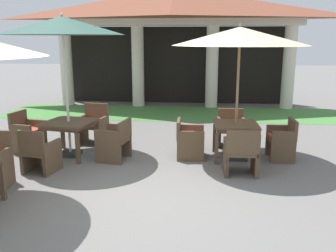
{
  "coord_description": "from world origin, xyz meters",
  "views": [
    {
      "loc": [
        0.98,
        -5.47,
        2.43
      ],
      "look_at": [
        0.36,
        1.32,
        0.8
      ],
      "focal_mm": 39.14,
      "sensor_mm": 36.0,
      "label": 1
    }
  ],
  "objects_px": {
    "patio_chair_mid_right_north": "(231,128)",
    "patio_chair_near_foreground_east": "(115,140)",
    "patio_chair_near_foreground_west": "(27,133)",
    "patio_table_mid_right": "(236,128)",
    "patio_table_near_foreground": "(69,126)",
    "patio_chair_mid_right_west": "(189,139)",
    "patio_chair_near_foreground_south": "(40,152)",
    "patio_chair_mid_right_south": "(241,153)",
    "patio_umbrella_mid_right": "(240,37)",
    "patio_umbrella_near_foreground": "(62,27)",
    "patio_chair_mid_right_east": "(282,140)",
    "patio_chair_near_foreground_north": "(93,125)"
  },
  "relations": [
    {
      "from": "patio_chair_near_foreground_south",
      "to": "patio_chair_mid_right_south",
      "type": "bearing_deg",
      "value": 13.98
    },
    {
      "from": "patio_table_near_foreground",
      "to": "patio_chair_near_foreground_west",
      "type": "bearing_deg",
      "value": 169.3
    },
    {
      "from": "patio_chair_near_foreground_east",
      "to": "patio_chair_near_foreground_south",
      "type": "bearing_deg",
      "value": 135.07
    },
    {
      "from": "patio_chair_near_foreground_west",
      "to": "patio_chair_mid_right_north",
      "type": "distance_m",
      "value": 4.57
    },
    {
      "from": "patio_chair_near_foreground_north",
      "to": "patio_chair_near_foreground_west",
      "type": "distance_m",
      "value": 1.48
    },
    {
      "from": "patio_chair_near_foreground_north",
      "to": "patio_chair_near_foreground_west",
      "type": "relative_size",
      "value": 1.03
    },
    {
      "from": "patio_chair_near_foreground_west",
      "to": "patio_table_mid_right",
      "type": "distance_m",
      "value": 4.51
    },
    {
      "from": "patio_chair_near_foreground_west",
      "to": "patio_chair_mid_right_north",
      "type": "relative_size",
      "value": 1.08
    },
    {
      "from": "patio_umbrella_near_foreground",
      "to": "patio_chair_mid_right_west",
      "type": "distance_m",
      "value": 3.4
    },
    {
      "from": "patio_chair_near_foreground_east",
      "to": "patio_chair_near_foreground_west",
      "type": "relative_size",
      "value": 0.94
    },
    {
      "from": "patio_chair_near_foreground_east",
      "to": "patio_umbrella_mid_right",
      "type": "bearing_deg",
      "value": -71.53
    },
    {
      "from": "patio_chair_near_foreground_north",
      "to": "patio_chair_mid_right_east",
      "type": "bearing_deg",
      "value": 179.03
    },
    {
      "from": "patio_umbrella_near_foreground",
      "to": "patio_table_near_foreground",
      "type": "bearing_deg",
      "value": -45.0
    },
    {
      "from": "patio_chair_near_foreground_south",
      "to": "patio_chair_mid_right_south",
      "type": "distance_m",
      "value": 3.7
    },
    {
      "from": "patio_chair_mid_right_east",
      "to": "patio_chair_near_foreground_south",
      "type": "bearing_deg",
      "value": 103.26
    },
    {
      "from": "patio_chair_near_foreground_east",
      "to": "patio_chair_mid_right_south",
      "type": "height_order",
      "value": "patio_chair_mid_right_south"
    },
    {
      "from": "patio_umbrella_mid_right",
      "to": "patio_chair_mid_right_north",
      "type": "height_order",
      "value": "patio_umbrella_mid_right"
    },
    {
      "from": "patio_umbrella_near_foreground",
      "to": "patio_table_mid_right",
      "type": "relative_size",
      "value": 3.25
    },
    {
      "from": "patio_chair_mid_right_south",
      "to": "patio_chair_mid_right_west",
      "type": "distance_m",
      "value": 1.35
    },
    {
      "from": "patio_chair_near_foreground_north",
      "to": "patio_chair_mid_right_south",
      "type": "bearing_deg",
      "value": 161.41
    },
    {
      "from": "patio_chair_near_foreground_east",
      "to": "patio_chair_mid_right_south",
      "type": "distance_m",
      "value": 2.55
    },
    {
      "from": "patio_chair_mid_right_north",
      "to": "patio_chair_mid_right_east",
      "type": "distance_m",
      "value": 1.35
    },
    {
      "from": "patio_chair_mid_right_north",
      "to": "patio_chair_near_foreground_east",
      "type": "bearing_deg",
      "value": 26.79
    },
    {
      "from": "patio_table_near_foreground",
      "to": "patio_chair_mid_right_west",
      "type": "xyz_separation_m",
      "value": [
        2.52,
        0.12,
        -0.26
      ]
    },
    {
      "from": "patio_chair_mid_right_south",
      "to": "patio_chair_mid_right_north",
      "type": "bearing_deg",
      "value": 90.0
    },
    {
      "from": "patio_umbrella_near_foreground",
      "to": "patio_umbrella_mid_right",
      "type": "bearing_deg",
      "value": 2.31
    },
    {
      "from": "patio_umbrella_near_foreground",
      "to": "patio_umbrella_mid_right",
      "type": "relative_size",
      "value": 1.08
    },
    {
      "from": "patio_chair_near_foreground_south",
      "to": "patio_chair_mid_right_east",
      "type": "height_order",
      "value": "patio_chair_mid_right_east"
    },
    {
      "from": "patio_chair_near_foreground_south",
      "to": "patio_chair_mid_right_west",
      "type": "distance_m",
      "value": 2.95
    },
    {
      "from": "patio_chair_near_foreground_south",
      "to": "patio_umbrella_mid_right",
      "type": "relative_size",
      "value": 0.31
    },
    {
      "from": "patio_umbrella_mid_right",
      "to": "patio_chair_mid_right_west",
      "type": "xyz_separation_m",
      "value": [
        -0.96,
        -0.02,
        -2.06
      ]
    },
    {
      "from": "patio_chair_near_foreground_west",
      "to": "patio_chair_mid_right_west",
      "type": "distance_m",
      "value": 3.55
    },
    {
      "from": "patio_umbrella_near_foreground",
      "to": "patio_chair_mid_right_west",
      "type": "relative_size",
      "value": 3.66
    },
    {
      "from": "patio_chair_mid_right_south",
      "to": "patio_umbrella_near_foreground",
      "type": "bearing_deg",
      "value": 165.7
    },
    {
      "from": "patio_table_mid_right",
      "to": "patio_chair_mid_right_west",
      "type": "height_order",
      "value": "patio_chair_mid_right_west"
    },
    {
      "from": "patio_chair_mid_right_east",
      "to": "patio_table_near_foreground",
      "type": "bearing_deg",
      "value": 90.91
    },
    {
      "from": "patio_chair_near_foreground_south",
      "to": "patio_chair_mid_right_north",
      "type": "distance_m",
      "value": 4.22
    },
    {
      "from": "patio_chair_near_foreground_south",
      "to": "patio_chair_near_foreground_west",
      "type": "distance_m",
      "value": 1.48
    },
    {
      "from": "patio_chair_near_foreground_east",
      "to": "patio_table_near_foreground",
      "type": "bearing_deg",
      "value": 90.0
    },
    {
      "from": "patio_chair_mid_right_north",
      "to": "patio_chair_mid_right_east",
      "type": "relative_size",
      "value": 0.98
    },
    {
      "from": "patio_umbrella_mid_right",
      "to": "patio_chair_mid_right_west",
      "type": "bearing_deg",
      "value": -178.85
    },
    {
      "from": "patio_table_near_foreground",
      "to": "patio_umbrella_near_foreground",
      "type": "distance_m",
      "value": 2.01
    },
    {
      "from": "patio_chair_near_foreground_west",
      "to": "patio_chair_mid_right_west",
      "type": "xyz_separation_m",
      "value": [
        3.55,
        -0.07,
        -0.03
      ]
    },
    {
      "from": "patio_chair_mid_right_south",
      "to": "patio_chair_mid_right_west",
      "type": "xyz_separation_m",
      "value": [
        -0.97,
        0.94,
        -0.03
      ]
    },
    {
      "from": "patio_umbrella_near_foreground",
      "to": "patio_umbrella_mid_right",
      "type": "xyz_separation_m",
      "value": [
        3.48,
        0.14,
        -0.21
      ]
    },
    {
      "from": "patio_chair_near_foreground_north",
      "to": "patio_table_mid_right",
      "type": "distance_m",
      "value": 3.41
    },
    {
      "from": "patio_chair_near_foreground_south",
      "to": "patio_umbrella_mid_right",
      "type": "distance_m",
      "value": 4.37
    },
    {
      "from": "patio_chair_near_foreground_east",
      "to": "patio_chair_mid_right_west",
      "type": "distance_m",
      "value": 1.53
    },
    {
      "from": "patio_chair_near_foreground_west",
      "to": "patio_chair_mid_right_north",
      "type": "height_order",
      "value": "patio_chair_near_foreground_west"
    },
    {
      "from": "patio_chair_near_foreground_east",
      "to": "patio_chair_mid_right_east",
      "type": "xyz_separation_m",
      "value": [
        3.4,
        0.35,
        -0.0
      ]
    }
  ]
}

